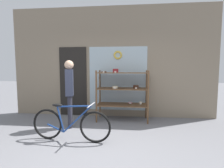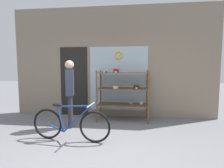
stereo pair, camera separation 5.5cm
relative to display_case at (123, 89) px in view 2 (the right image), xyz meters
The scene contains 5 objects.
ground_plane 2.25m from the display_case, 99.95° to the right, with size 30.00×30.00×0.00m, color slate.
storefront_facade 0.93m from the display_case, 131.99° to the left, with size 6.13×0.13×3.28m.
display_case is the anchor object (origin of this frame).
bicycle 1.88m from the display_case, 122.67° to the right, with size 1.65×0.46×0.77m.
pedestrian 1.46m from the display_case, 149.49° to the right, with size 0.26×0.36×1.66m.
Camera 2 is at (0.64, -2.78, 1.48)m, focal length 28.00 mm.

